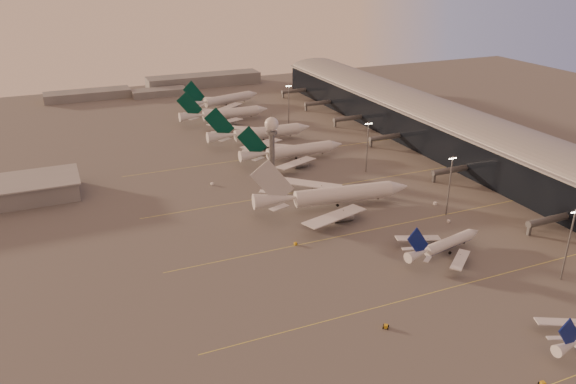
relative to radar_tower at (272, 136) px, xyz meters
name	(u,v)px	position (x,y,z in m)	size (l,w,h in m)	color
ground	(411,322)	(-5.00, -120.00, -20.95)	(700.00, 700.00, 0.00)	#565353
taxiway_markings	(392,224)	(25.00, -64.00, -20.94)	(180.00, 185.25, 0.02)	#E7DD51
terminal	(464,137)	(102.88, -9.91, -10.43)	(57.00, 362.00, 23.04)	black
radar_tower	(272,136)	(0.00, 0.00, 0.00)	(6.40, 6.40, 31.10)	#5B5D63
mast_a	(569,242)	(53.00, -120.00, -7.21)	(3.60, 0.56, 25.00)	#5B5D63
mast_b	(450,183)	(50.00, -65.00, -7.21)	(3.60, 0.56, 25.00)	#5B5D63
mast_c	(367,145)	(45.00, -10.00, -7.21)	(3.60, 0.56, 25.00)	#5B5D63
mast_d	(289,103)	(43.00, 80.00, -7.21)	(3.60, 0.56, 25.00)	#5B5D63
distant_horizon	(171,85)	(-2.38, 205.14, -17.06)	(165.00, 37.50, 9.00)	slate
narrowbody_mid	(444,246)	(28.54, -91.08, -17.99)	(37.08, 29.30, 14.64)	silver
widebody_white	(334,198)	(11.00, -41.00, -16.78)	(68.11, 54.24, 24.02)	silver
greentail_a	(293,153)	(19.06, 19.26, -17.26)	(57.49, 46.47, 20.89)	silver
greentail_b	(260,135)	(14.64, 54.22, -16.98)	(61.78, 49.93, 22.45)	silver
greentail_c	(225,116)	(9.09, 102.39, -17.18)	(58.82, 47.51, 21.37)	silver
greentail_d	(223,102)	(18.76, 137.52, -17.12)	(58.10, 46.24, 21.71)	silver
gsv_tug_near	(543,384)	(9.45, -154.42, -20.42)	(2.70, 3.91, 1.03)	gold
gsv_tug_mid	(386,326)	(-13.31, -119.65, -20.41)	(4.19, 4.01, 1.04)	gold
gsv_truck_b	(449,220)	(46.61, -71.28, -19.87)	(5.59, 3.62, 2.12)	white
gsv_truck_c	(296,242)	(-16.32, -64.50, -19.92)	(5.24, 2.69, 2.02)	gold
gsv_catering_b	(436,200)	(52.02, -55.33, -18.68)	(5.90, 3.45, 4.54)	white
gsv_truck_d	(211,182)	(-28.57, 3.34, -19.76)	(2.99, 6.04, 2.33)	white
gsv_tug_hangar	(304,151)	(29.81, 29.05, -20.48)	(3.23, 2.00, 0.91)	gold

